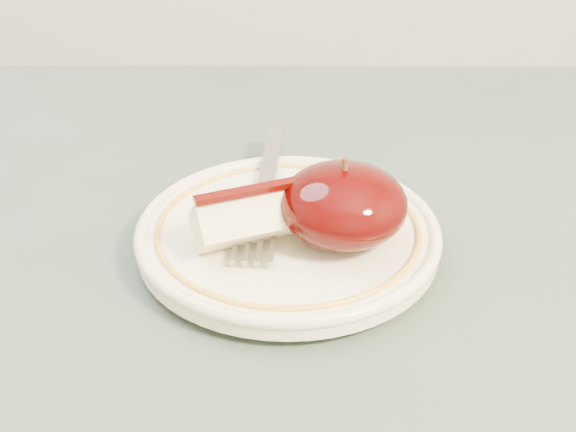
{
  "coord_description": "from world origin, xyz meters",
  "views": [
    {
      "loc": [
        0.01,
        -0.35,
        1.06
      ],
      "look_at": [
        0.0,
        0.1,
        0.78
      ],
      "focal_mm": 50.0,
      "sensor_mm": 36.0,
      "label": 1
    }
  ],
  "objects": [
    {
      "name": "apple_half",
      "position": [
        0.04,
        0.09,
        0.79
      ],
      "size": [
        0.08,
        0.08,
        0.06
      ],
      "color": "black",
      "rests_on": "plate"
    },
    {
      "name": "apple_wedge",
      "position": [
        -0.01,
        0.09,
        0.79
      ],
      "size": [
        0.1,
        0.07,
        0.04
      ],
      "rotation": [
        0.0,
        0.0,
        0.38
      ],
      "color": "beige",
      "rests_on": "plate"
    },
    {
      "name": "fork",
      "position": [
        -0.01,
        0.15,
        0.77
      ],
      "size": [
        0.03,
        0.2,
        0.0
      ],
      "rotation": [
        0.0,
        0.0,
        1.51
      ],
      "color": "gray",
      "rests_on": "plate"
    },
    {
      "name": "plate",
      "position": [
        0.0,
        0.1,
        0.76
      ],
      "size": [
        0.21,
        0.21,
        0.02
      ],
      "color": "beige",
      "rests_on": "table"
    }
  ]
}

